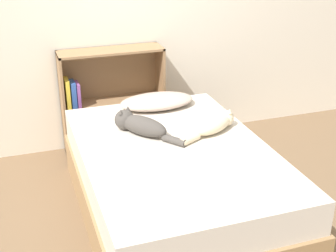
# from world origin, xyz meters

# --- Properties ---
(ground_plane) EXTENTS (8.00, 8.00, 0.00)m
(ground_plane) POSITION_xyz_m (0.00, 0.00, 0.00)
(ground_plane) COLOR brown
(wall_back) EXTENTS (8.00, 0.06, 2.50)m
(wall_back) POSITION_xyz_m (0.00, 1.34, 1.25)
(wall_back) COLOR silver
(wall_back) RESTS_ON ground_plane
(bed) EXTENTS (1.27, 1.87, 0.54)m
(bed) POSITION_xyz_m (0.00, 0.00, 0.26)
(bed) COLOR #99754C
(bed) RESTS_ON ground_plane
(pillow) EXTENTS (0.61, 0.34, 0.10)m
(pillow) POSITION_xyz_m (0.11, 0.74, 0.59)
(pillow) COLOR #B29E8E
(pillow) RESTS_ON bed
(cat_light) EXTENTS (0.51, 0.33, 0.15)m
(cat_light) POSITION_xyz_m (0.36, 0.15, 0.60)
(cat_light) COLOR beige
(cat_light) RESTS_ON bed
(cat_dark) EXTENTS (0.41, 0.51, 0.17)m
(cat_dark) POSITION_xyz_m (-0.17, 0.30, 0.61)
(cat_dark) COLOR #47423D
(cat_dark) RESTS_ON bed
(bookshelf) EXTENTS (0.90, 0.26, 0.93)m
(bookshelf) POSITION_xyz_m (-0.20, 1.21, 0.48)
(bookshelf) COLOR #8E6B47
(bookshelf) RESTS_ON ground_plane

